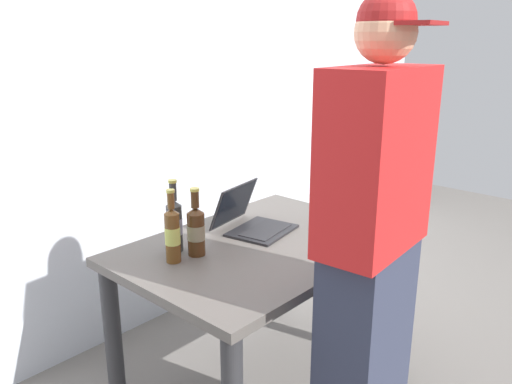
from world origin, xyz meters
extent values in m
plane|color=slate|center=(0.00, 0.00, 0.00)|extent=(8.00, 8.00, 0.00)
cube|color=#56514C|center=(0.00, 0.00, 0.71)|extent=(1.26, 0.88, 0.04)
cylinder|color=#2D2D30|center=(0.57, -0.38, 0.34)|extent=(0.08, 0.08, 0.69)
cylinder|color=#2D2D30|center=(-0.57, 0.38, 0.34)|extent=(0.08, 0.08, 0.69)
cylinder|color=#2D2D30|center=(0.57, 0.38, 0.34)|extent=(0.08, 0.08, 0.69)
cube|color=black|center=(0.11, 0.09, 0.74)|extent=(0.35, 0.30, 0.01)
cube|color=#232326|center=(0.11, 0.07, 0.74)|extent=(0.28, 0.19, 0.00)
cube|color=black|center=(0.08, 0.25, 0.85)|extent=(0.32, 0.14, 0.21)
cube|color=black|center=(0.08, 0.24, 0.85)|extent=(0.29, 0.13, 0.19)
cylinder|color=#333333|center=(-0.32, 0.22, 0.83)|extent=(0.07, 0.07, 0.21)
cone|color=#333333|center=(-0.32, 0.22, 0.95)|extent=(0.07, 0.07, 0.02)
cylinder|color=#333333|center=(-0.32, 0.22, 1.00)|extent=(0.03, 0.03, 0.08)
cylinder|color=#BFB74C|center=(-0.32, 0.22, 1.05)|extent=(0.04, 0.04, 0.01)
cylinder|color=#908AA9|center=(-0.32, 0.22, 0.84)|extent=(0.07, 0.07, 0.07)
cylinder|color=brown|center=(-0.40, 0.13, 0.84)|extent=(0.06, 0.06, 0.21)
cone|color=brown|center=(-0.40, 0.13, 0.95)|extent=(0.06, 0.06, 0.02)
cylinder|color=brown|center=(-0.40, 0.13, 1.00)|extent=(0.03, 0.03, 0.07)
cylinder|color=#BFB74C|center=(-0.40, 0.13, 1.04)|extent=(0.03, 0.03, 0.01)
cylinder|color=#BFC757|center=(-0.40, 0.13, 0.85)|extent=(0.06, 0.06, 0.07)
cylinder|color=#472B14|center=(-0.28, 0.11, 0.83)|extent=(0.08, 0.08, 0.19)
cone|color=#472B14|center=(-0.28, 0.11, 0.93)|extent=(0.08, 0.08, 0.03)
cylinder|color=#472B14|center=(-0.28, 0.11, 0.98)|extent=(0.03, 0.03, 0.07)
cylinder|color=#BFB74C|center=(-0.28, 0.11, 1.02)|extent=(0.04, 0.04, 0.01)
cylinder|color=gray|center=(-0.28, 0.11, 0.83)|extent=(0.08, 0.08, 0.07)
cube|color=#2D3347|center=(-0.17, -0.66, 0.48)|extent=(0.39, 0.24, 0.95)
cube|color=red|center=(-0.17, -0.66, 1.25)|extent=(0.46, 0.26, 0.60)
sphere|color=tan|center=(-0.17, -0.66, 1.65)|extent=(0.19, 0.19, 0.19)
sphere|color=maroon|center=(-0.17, -0.66, 1.68)|extent=(0.18, 0.18, 0.18)
cube|color=maroon|center=(-0.16, -0.77, 1.67)|extent=(0.16, 0.12, 0.01)
cylinder|color=#BF4C33|center=(0.22, -0.33, 0.77)|extent=(0.08, 0.08, 0.08)
torus|color=#BF4C33|center=(0.26, -0.33, 0.78)|extent=(0.06, 0.01, 0.06)
cube|color=silver|center=(0.00, 0.91, 1.30)|extent=(6.00, 0.10, 2.60)
camera|label=1|loc=(-1.63, -1.46, 1.63)|focal=35.91mm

